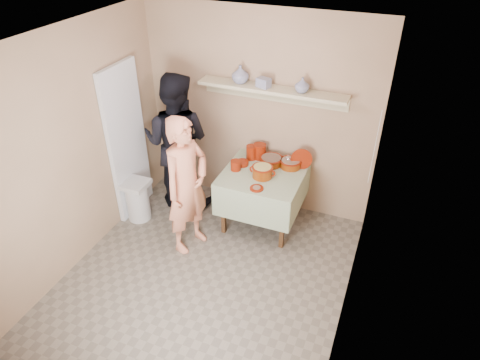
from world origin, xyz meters
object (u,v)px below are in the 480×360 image
at_px(person_helper, 177,142).
at_px(cazuela_rice, 262,171).
at_px(serving_table, 263,181).
at_px(trash_bin, 138,200).
at_px(person_cook, 187,186).

distance_m(person_helper, cazuela_rice, 1.23).
bearing_deg(person_helper, cazuela_rice, 167.07).
bearing_deg(serving_table, trash_bin, -161.26).
xyz_separation_m(person_helper, cazuela_rice, (1.23, -0.13, -0.08)).
height_order(serving_table, cazuela_rice, cazuela_rice).
bearing_deg(person_helper, trash_bin, 52.19).
bearing_deg(trash_bin, serving_table, 18.74).
height_order(cazuela_rice, trash_bin, cazuela_rice).
xyz_separation_m(person_helper, trash_bin, (-0.33, -0.55, -0.64)).
bearing_deg(person_cook, cazuela_rice, -30.89).
distance_m(serving_table, trash_bin, 1.67).
bearing_deg(trash_bin, person_helper, 59.15).
height_order(serving_table, trash_bin, serving_table).
height_order(person_cook, cazuela_rice, person_cook).
xyz_separation_m(person_cook, trash_bin, (-0.87, 0.20, -0.57)).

